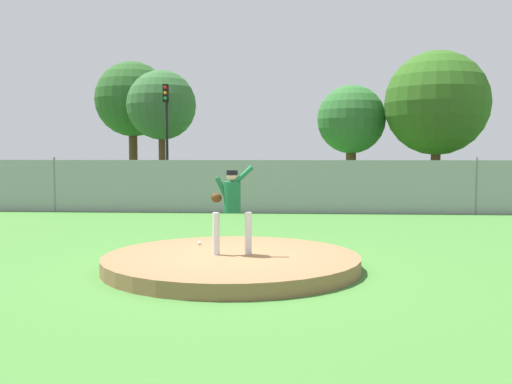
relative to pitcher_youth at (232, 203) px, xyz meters
name	(u,v)px	position (x,y,z in m)	size (l,w,h in m)	color
ground_plane	(253,227)	(0.00, 5.95, -1.24)	(80.00, 80.00, 0.00)	#427A33
asphalt_strip	(266,202)	(0.00, 14.45, -1.24)	(44.00, 7.00, 0.01)	#2B2B2D
pitchers_mound	(232,262)	(0.00, -0.05, -1.11)	(4.78, 4.78, 0.27)	olive
pitcher_youth	(232,203)	(0.00, 0.00, 0.00)	(0.81, 0.32, 1.67)	silver
baseball	(200,243)	(-0.78, 1.09, -0.94)	(0.07, 0.07, 0.07)	white
chainlink_fence	(261,187)	(0.00, 9.95, -0.30)	(37.79, 0.07, 1.99)	gray
parked_car_burgundy	(79,183)	(-8.20, 14.08, -0.41)	(2.05, 4.37, 1.75)	maroon
parked_car_champagne	(355,183)	(3.84, 14.76, -0.42)	(2.07, 4.21, 1.73)	tan
parked_car_red	(432,184)	(7.17, 14.80, -0.47)	(1.88, 4.49, 1.62)	#A81919
parked_car_white	(290,183)	(1.03, 14.49, -0.40)	(2.13, 4.21, 1.79)	silver
parked_car_charcoal	(176,183)	(-4.08, 14.92, -0.45)	(2.10, 4.27, 1.67)	#232328
traffic_cone_orange	(234,192)	(-1.65, 16.69, -0.98)	(0.40, 0.40, 0.55)	orange
traffic_light_near	(166,120)	(-5.35, 18.95, 2.55)	(0.28, 0.46, 5.63)	black
tree_broad_left	(133,100)	(-8.77, 24.94, 4.16)	(4.61, 4.61, 7.74)	#4C331E
tree_tall_centre	(162,106)	(-6.27, 21.95, 3.55)	(3.92, 3.92, 6.78)	#4C331E
tree_bushy_near	(351,120)	(4.61, 24.11, 2.82)	(4.04, 4.04, 6.12)	#4C331E
tree_slender_far	(437,103)	(9.12, 22.29, 3.62)	(5.76, 5.76, 7.76)	#4C331E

